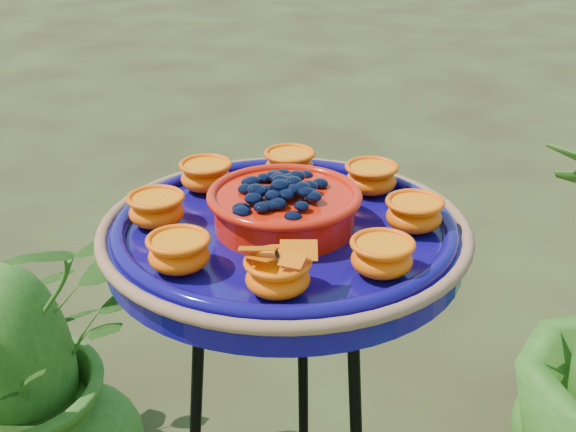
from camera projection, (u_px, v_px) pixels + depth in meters
The scene contains 2 objects.
feeder_dish at pixel (285, 229), 1.12m from camera, with size 0.55×0.55×0.12m.
shrub_back_left at pixel (14, 352), 1.94m from camera, with size 0.70×0.61×0.78m, color #245215.
Camera 1 is at (0.12, -1.09, 1.52)m, focal length 50.00 mm.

